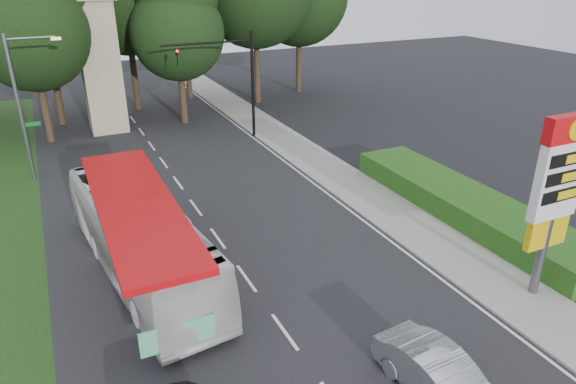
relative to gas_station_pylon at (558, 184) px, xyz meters
name	(u,v)px	position (x,y,z in m)	size (l,w,h in m)	color
road_surface	(211,229)	(-9.20, 10.01, -4.44)	(14.00, 80.00, 0.02)	black
sidewalk_right	(366,195)	(-0.70, 10.01, -4.39)	(3.00, 80.00, 0.12)	gray
hedge	(466,205)	(2.30, 6.01, -3.85)	(3.00, 14.00, 1.20)	#214913
gas_station_pylon	(558,184)	(0.00, 0.00, 0.00)	(2.10, 0.45, 6.85)	#59595E
traffic_signal_mast	(234,71)	(-3.52, 22.00, 0.22)	(6.10, 0.35, 7.20)	black
streetlight_signs	(23,102)	(-16.19, 20.01, -0.01)	(2.75, 0.98, 8.00)	#59595E
monument	(99,59)	(-11.20, 28.01, 0.66)	(3.00, 3.00, 10.05)	gray
tree_monument_left	(25,8)	(-15.20, 27.01, 4.23)	(7.28, 7.28, 14.30)	#2D2116
tree_monument_right	(176,13)	(-5.70, 27.51, 3.56)	(6.72, 6.72, 13.20)	#2D2116
transit_bus	(140,238)	(-12.70, 7.57, -2.86)	(2.67, 11.43, 3.18)	silver
sedan_silver	(441,378)	(-6.46, -2.40, -3.74)	(1.50, 4.30, 1.42)	#B0B4B8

